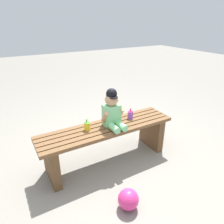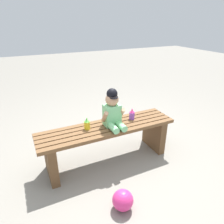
{
  "view_description": "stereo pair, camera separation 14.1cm",
  "coord_description": "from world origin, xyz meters",
  "px_view_note": "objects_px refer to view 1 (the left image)",
  "views": [
    {
      "loc": [
        -0.9,
        -1.67,
        1.47
      ],
      "look_at": [
        0.03,
        -0.05,
        0.61
      ],
      "focal_mm": 32.94,
      "sensor_mm": 36.0,
      "label": 1
    },
    {
      "loc": [
        -0.77,
        -1.73,
        1.47
      ],
      "look_at": [
        0.03,
        -0.05,
        0.61
      ],
      "focal_mm": 32.94,
      "sensor_mm": 36.0,
      "label": 2
    }
  ],
  "objects_px": {
    "sippy_cup_left": "(87,125)",
    "park_bench": "(107,138)",
    "sippy_cup_right": "(130,114)",
    "toy_ball": "(128,199)",
    "child_figure": "(112,110)"
  },
  "relations": [
    {
      "from": "park_bench",
      "to": "toy_ball",
      "type": "height_order",
      "value": "park_bench"
    },
    {
      "from": "sippy_cup_left",
      "to": "toy_ball",
      "type": "relative_size",
      "value": 0.7
    },
    {
      "from": "park_bench",
      "to": "sippy_cup_right",
      "type": "height_order",
      "value": "sippy_cup_right"
    },
    {
      "from": "child_figure",
      "to": "sippy_cup_right",
      "type": "bearing_deg",
      "value": 10.0
    },
    {
      "from": "sippy_cup_left",
      "to": "sippy_cup_right",
      "type": "xyz_separation_m",
      "value": [
        0.53,
        0.0,
        0.0
      ]
    },
    {
      "from": "child_figure",
      "to": "toy_ball",
      "type": "bearing_deg",
      "value": -108.44
    },
    {
      "from": "child_figure",
      "to": "sippy_cup_right",
      "type": "xyz_separation_m",
      "value": [
        0.26,
        0.05,
        -0.12
      ]
    },
    {
      "from": "park_bench",
      "to": "sippy_cup_right",
      "type": "bearing_deg",
      "value": 6.71
    },
    {
      "from": "toy_ball",
      "to": "park_bench",
      "type": "bearing_deg",
      "value": 76.48
    },
    {
      "from": "park_bench",
      "to": "child_figure",
      "type": "xyz_separation_m",
      "value": [
        0.06,
        -0.01,
        0.32
      ]
    },
    {
      "from": "park_bench",
      "to": "sippy_cup_right",
      "type": "distance_m",
      "value": 0.38
    },
    {
      "from": "child_figure",
      "to": "sippy_cup_right",
      "type": "height_order",
      "value": "child_figure"
    },
    {
      "from": "sippy_cup_left",
      "to": "park_bench",
      "type": "bearing_deg",
      "value": -9.99
    },
    {
      "from": "park_bench",
      "to": "sippy_cup_right",
      "type": "xyz_separation_m",
      "value": [
        0.32,
        0.04,
        0.2
      ]
    },
    {
      "from": "park_bench",
      "to": "toy_ball",
      "type": "relative_size",
      "value": 8.25
    }
  ]
}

